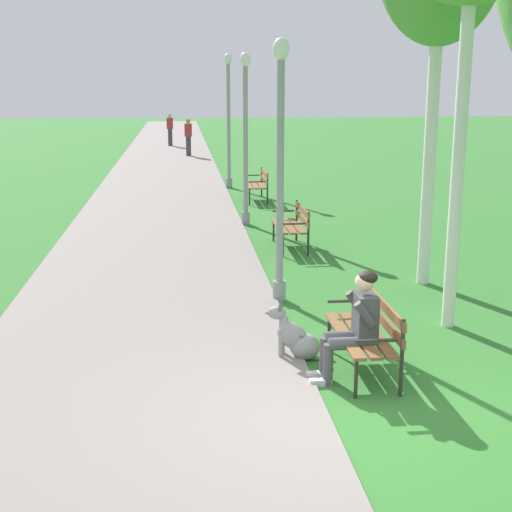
# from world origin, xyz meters

# --- Properties ---
(ground_plane) EXTENTS (120.00, 120.00, 0.00)m
(ground_plane) POSITION_xyz_m (0.00, 0.00, 0.00)
(ground_plane) COLOR #33752D
(paved_path) EXTENTS (3.94, 60.00, 0.04)m
(paved_path) POSITION_xyz_m (-2.10, 24.00, 0.02)
(paved_path) COLOR gray
(paved_path) RESTS_ON ground
(park_bench_near) EXTENTS (0.55, 1.50, 0.85)m
(park_bench_near) POSITION_xyz_m (0.53, 1.22, 0.51)
(park_bench_near) COLOR brown
(park_bench_near) RESTS_ON ground
(park_bench_mid) EXTENTS (0.55, 1.50, 0.85)m
(park_bench_mid) POSITION_xyz_m (0.66, 7.47, 0.51)
(park_bench_mid) COLOR brown
(park_bench_mid) RESTS_ON ground
(park_bench_far) EXTENTS (0.55, 1.50, 0.85)m
(park_bench_far) POSITION_xyz_m (0.59, 13.29, 0.51)
(park_bench_far) COLOR brown
(park_bench_far) RESTS_ON ground
(person_seated_on_near_bench) EXTENTS (0.74, 0.49, 1.25)m
(person_seated_on_near_bench) POSITION_xyz_m (0.32, 1.00, 0.68)
(person_seated_on_near_bench) COLOR #4C4C51
(person_seated_on_near_bench) RESTS_ON ground
(dog_grey) EXTENTS (0.82, 0.40, 0.71)m
(dog_grey) POSITION_xyz_m (-0.21, 1.69, 0.26)
(dog_grey) COLOR gray
(dog_grey) RESTS_ON ground
(lamp_post_near) EXTENTS (0.24, 0.24, 3.82)m
(lamp_post_near) POSITION_xyz_m (-0.09, 4.06, 1.98)
(lamp_post_near) COLOR gray
(lamp_post_near) RESTS_ON ground
(lamp_post_mid) EXTENTS (0.24, 0.24, 3.85)m
(lamp_post_mid) POSITION_xyz_m (-0.05, 9.98, 1.99)
(lamp_post_mid) COLOR gray
(lamp_post_mid) RESTS_ON ground
(lamp_post_far) EXTENTS (0.24, 0.24, 4.04)m
(lamp_post_far) POSITION_xyz_m (-0.03, 15.92, 2.09)
(lamp_post_far) COLOR gray
(lamp_post_far) RESTS_ON ground
(pedestrian_distant) EXTENTS (0.32, 0.22, 1.65)m
(pedestrian_distant) POSITION_xyz_m (-1.14, 25.59, 0.84)
(pedestrian_distant) COLOR #383842
(pedestrian_distant) RESTS_ON ground
(pedestrian_further_distant) EXTENTS (0.32, 0.22, 1.65)m
(pedestrian_further_distant) POSITION_xyz_m (-2.00, 30.79, 0.84)
(pedestrian_further_distant) COLOR #383842
(pedestrian_further_distant) RESTS_ON ground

